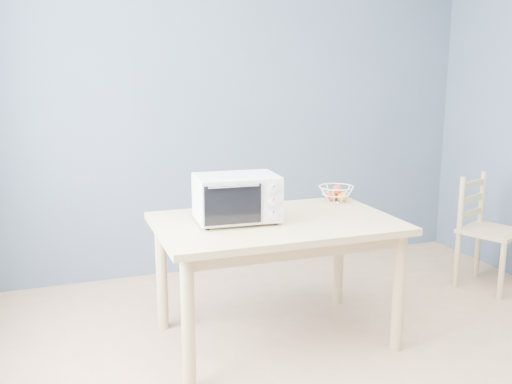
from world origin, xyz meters
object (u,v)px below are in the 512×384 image
object	(u,v)px
dining_table	(276,237)
dining_chair	(486,233)
toaster_oven	(234,198)
fruit_basket	(336,193)

from	to	relation	value
dining_table	dining_chair	xyz separation A→B (m)	(1.81, 0.29, -0.23)
toaster_oven	dining_table	bearing A→B (deg)	-5.00
fruit_basket	dining_chair	distance (m)	1.32
dining_table	dining_chair	distance (m)	1.85
toaster_oven	fruit_basket	size ratio (longest dim) A/B	1.84
toaster_oven	fruit_basket	bearing A→B (deg)	22.05
dining_chair	toaster_oven	bearing A→B (deg)	162.84
toaster_oven	dining_chair	bearing A→B (deg)	10.43
fruit_basket	dining_table	bearing A→B (deg)	-150.97
dining_table	dining_chair	size ratio (longest dim) A/B	1.65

